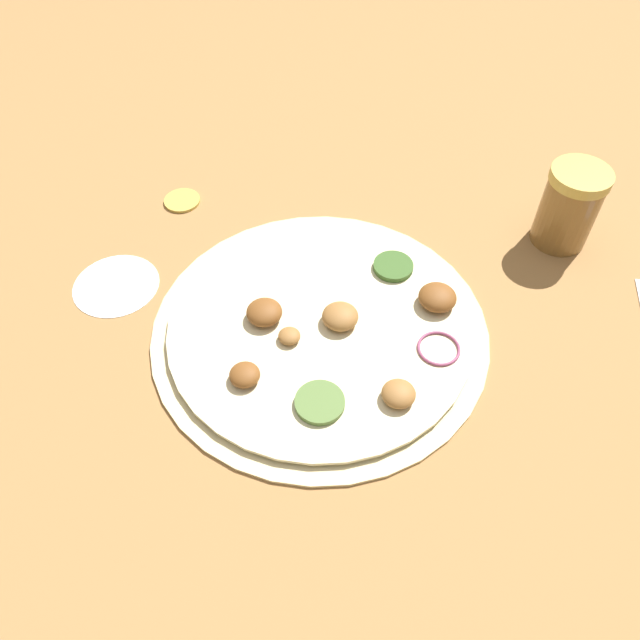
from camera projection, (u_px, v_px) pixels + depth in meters
ground_plane at (320, 331)px, 0.64m from camera, size 3.00×3.00×0.00m
pizza at (323, 328)px, 0.63m from camera, size 0.34×0.34×0.03m
spice_jar at (569, 207)px, 0.68m from camera, size 0.06×0.06×0.09m
loose_cap at (182, 199)px, 0.76m from camera, size 0.04×0.04×0.01m
flour_patch at (116, 285)px, 0.67m from camera, size 0.09×0.09×0.00m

